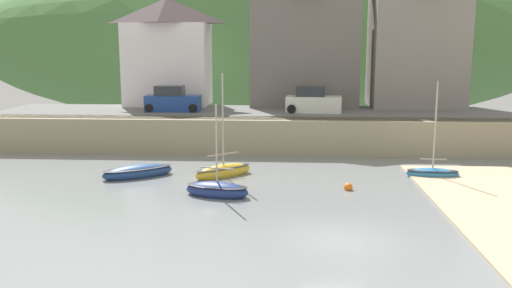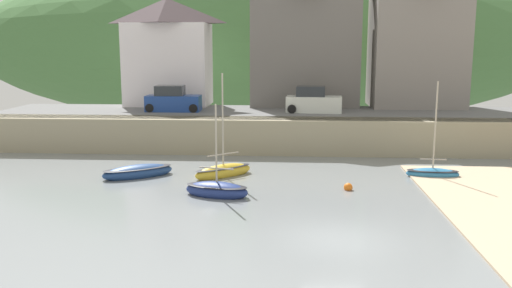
{
  "view_description": "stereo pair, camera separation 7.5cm",
  "coord_description": "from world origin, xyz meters",
  "px_view_note": "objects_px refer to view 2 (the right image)",
  "views": [
    {
      "loc": [
        -1.87,
        -20.03,
        7.34
      ],
      "look_at": [
        -3.75,
        10.94,
        1.7
      ],
      "focal_mm": 38.19,
      "sensor_mm": 36.0,
      "label": 1
    },
    {
      "loc": [
        -1.79,
        -20.02,
        7.34
      ],
      "look_at": [
        -3.75,
        10.94,
        1.7
      ],
      "focal_mm": 38.19,
      "sensor_mm": 36.0,
      "label": 2
    }
  ],
  "objects_px": {
    "motorboat_with_cabin": "(433,173)",
    "mooring_buoy": "(348,187)",
    "waterfront_building_right": "(418,34)",
    "fishing_boat_green": "(223,171)",
    "dinghy_open_wooden": "(217,190)",
    "parked_car_near_slipway": "(173,101)",
    "sailboat_blue_trim": "(138,172)",
    "parked_car_by_wall": "(313,102)",
    "waterfront_building_centre": "(305,34)",
    "waterfront_building_left": "(168,51)",
    "church_with_spire": "(404,20)"
  },
  "relations": [
    {
      "from": "waterfront_building_left",
      "to": "mooring_buoy",
      "type": "height_order",
      "value": "waterfront_building_left"
    },
    {
      "from": "dinghy_open_wooden",
      "to": "parked_car_near_slipway",
      "type": "distance_m",
      "value": 16.05
    },
    {
      "from": "waterfront_building_centre",
      "to": "fishing_boat_green",
      "type": "distance_m",
      "value": 17.91
    },
    {
      "from": "sailboat_blue_trim",
      "to": "dinghy_open_wooden",
      "type": "xyz_separation_m",
      "value": [
        5.0,
        -3.66,
        0.02
      ]
    },
    {
      "from": "mooring_buoy",
      "to": "parked_car_by_wall",
      "type": "bearing_deg",
      "value": 95.64
    },
    {
      "from": "waterfront_building_centre",
      "to": "church_with_spire",
      "type": "relative_size",
      "value": 0.83
    },
    {
      "from": "waterfront_building_left",
      "to": "church_with_spire",
      "type": "height_order",
      "value": "church_with_spire"
    },
    {
      "from": "waterfront_building_left",
      "to": "sailboat_blue_trim",
      "type": "xyz_separation_m",
      "value": [
        1.6,
        -15.7,
        -6.58
      ]
    },
    {
      "from": "waterfront_building_right",
      "to": "fishing_boat_green",
      "type": "xyz_separation_m",
      "value": [
        -13.89,
        -15.29,
        -7.89
      ]
    },
    {
      "from": "sailboat_blue_trim",
      "to": "parked_car_near_slipway",
      "type": "relative_size",
      "value": 1.0
    },
    {
      "from": "waterfront_building_centre",
      "to": "parked_car_by_wall",
      "type": "distance_m",
      "value": 6.78
    },
    {
      "from": "waterfront_building_centre",
      "to": "dinghy_open_wooden",
      "type": "xyz_separation_m",
      "value": [
        -4.71,
        -19.36,
        -7.95
      ]
    },
    {
      "from": "waterfront_building_left",
      "to": "fishing_boat_green",
      "type": "relative_size",
      "value": 1.45
    },
    {
      "from": "motorboat_with_cabin",
      "to": "mooring_buoy",
      "type": "xyz_separation_m",
      "value": [
        -5.06,
        -3.13,
        -0.12
      ]
    },
    {
      "from": "waterfront_building_right",
      "to": "waterfront_building_centre",
      "type": "bearing_deg",
      "value": 180.0
    },
    {
      "from": "waterfront_building_centre",
      "to": "waterfront_building_left",
      "type": "bearing_deg",
      "value": -180.0
    },
    {
      "from": "motorboat_with_cabin",
      "to": "mooring_buoy",
      "type": "distance_m",
      "value": 5.94
    },
    {
      "from": "parked_car_by_wall",
      "to": "motorboat_with_cabin",
      "type": "bearing_deg",
      "value": -53.61
    },
    {
      "from": "dinghy_open_wooden",
      "to": "fishing_boat_green",
      "type": "height_order",
      "value": "fishing_boat_green"
    },
    {
      "from": "sailboat_blue_trim",
      "to": "waterfront_building_left",
      "type": "bearing_deg",
      "value": 62.97
    },
    {
      "from": "waterfront_building_left",
      "to": "sailboat_blue_trim",
      "type": "bearing_deg",
      "value": -84.19
    },
    {
      "from": "parked_car_near_slipway",
      "to": "mooring_buoy",
      "type": "distance_m",
      "value": 18.15
    },
    {
      "from": "church_with_spire",
      "to": "dinghy_open_wooden",
      "type": "distance_m",
      "value": 28.47
    },
    {
      "from": "parked_car_by_wall",
      "to": "mooring_buoy",
      "type": "height_order",
      "value": "parked_car_by_wall"
    },
    {
      "from": "dinghy_open_wooden",
      "to": "parked_car_near_slipway",
      "type": "height_order",
      "value": "dinghy_open_wooden"
    },
    {
      "from": "church_with_spire",
      "to": "parked_car_by_wall",
      "type": "distance_m",
      "value": 13.35
    },
    {
      "from": "sailboat_blue_trim",
      "to": "fishing_boat_green",
      "type": "relative_size",
      "value": 0.68
    },
    {
      "from": "waterfront_building_centre",
      "to": "mooring_buoy",
      "type": "xyz_separation_m",
      "value": [
        1.9,
        -17.82,
        -8.11
      ]
    },
    {
      "from": "parked_car_near_slipway",
      "to": "parked_car_by_wall",
      "type": "relative_size",
      "value": 0.97
    },
    {
      "from": "waterfront_building_centre",
      "to": "sailboat_blue_trim",
      "type": "bearing_deg",
      "value": -121.73
    },
    {
      "from": "fishing_boat_green",
      "to": "waterfront_building_right",
      "type": "bearing_deg",
      "value": 7.5
    },
    {
      "from": "waterfront_building_centre",
      "to": "waterfront_building_right",
      "type": "xyz_separation_m",
      "value": [
        9.01,
        -0.0,
        -0.04
      ]
    },
    {
      "from": "motorboat_with_cabin",
      "to": "mooring_buoy",
      "type": "height_order",
      "value": "motorboat_with_cabin"
    },
    {
      "from": "waterfront_building_right",
      "to": "fishing_boat_green",
      "type": "distance_m",
      "value": 22.12
    },
    {
      "from": "waterfront_building_right",
      "to": "parked_car_near_slipway",
      "type": "relative_size",
      "value": 2.78
    },
    {
      "from": "dinghy_open_wooden",
      "to": "motorboat_with_cabin",
      "type": "height_order",
      "value": "motorboat_with_cabin"
    },
    {
      "from": "waterfront_building_left",
      "to": "parked_car_near_slipway",
      "type": "relative_size",
      "value": 2.13
    },
    {
      "from": "waterfront_building_right",
      "to": "sailboat_blue_trim",
      "type": "distance_m",
      "value": 25.68
    },
    {
      "from": "waterfront_building_centre",
      "to": "motorboat_with_cabin",
      "type": "distance_m",
      "value": 18.12
    },
    {
      "from": "waterfront_building_right",
      "to": "parked_car_by_wall",
      "type": "bearing_deg",
      "value": -151.9
    },
    {
      "from": "dinghy_open_wooden",
      "to": "church_with_spire",
      "type": "bearing_deg",
      "value": 74.22
    },
    {
      "from": "waterfront_building_right",
      "to": "motorboat_with_cabin",
      "type": "distance_m",
      "value": 16.84
    },
    {
      "from": "sailboat_blue_trim",
      "to": "parked_car_by_wall",
      "type": "distance_m",
      "value": 15.49
    },
    {
      "from": "sailboat_blue_trim",
      "to": "fishing_boat_green",
      "type": "bearing_deg",
      "value": -28.03
    },
    {
      "from": "dinghy_open_wooden",
      "to": "fishing_boat_green",
      "type": "bearing_deg",
      "value": 106.57
    },
    {
      "from": "sailboat_blue_trim",
      "to": "dinghy_open_wooden",
      "type": "distance_m",
      "value": 6.19
    },
    {
      "from": "waterfront_building_left",
      "to": "mooring_buoy",
      "type": "relative_size",
      "value": 19.09
    },
    {
      "from": "sailboat_blue_trim",
      "to": "motorboat_with_cabin",
      "type": "xyz_separation_m",
      "value": [
        16.66,
        1.0,
        -0.02
      ]
    },
    {
      "from": "dinghy_open_wooden",
      "to": "parked_car_by_wall",
      "type": "relative_size",
      "value": 1.13
    },
    {
      "from": "waterfront_building_left",
      "to": "parked_car_by_wall",
      "type": "xyz_separation_m",
      "value": [
        11.88,
        -4.5,
        -3.65
      ]
    }
  ]
}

